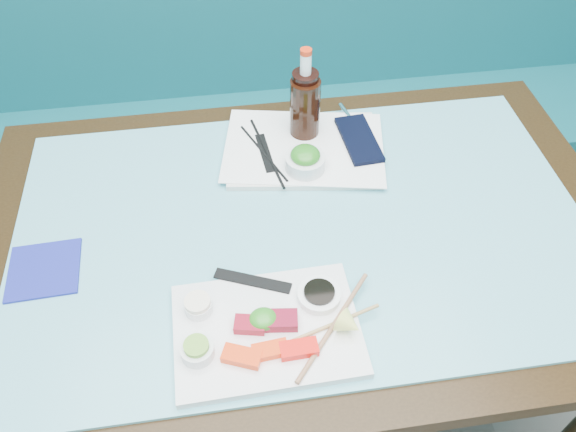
{
  "coord_description": "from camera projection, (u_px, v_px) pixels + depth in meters",
  "views": [
    {
      "loc": [
        -0.15,
        0.68,
        1.66
      ],
      "look_at": [
        -0.03,
        1.44,
        0.8
      ],
      "focal_mm": 35.0,
      "sensor_mm": 36.0,
      "label": 1
    }
  ],
  "objects": [
    {
      "name": "booth_bench",
      "position": [
        263.0,
        123.0,
        2.04
      ],
      "size": [
        3.0,
        0.56,
        1.17
      ],
      "color": "#0F5A63",
      "rests_on": "ground"
    },
    {
      "name": "dining_table",
      "position": [
        302.0,
        252.0,
        1.27
      ],
      "size": [
        1.4,
        0.9,
        0.75
      ],
      "color": "black",
      "rests_on": "ground"
    },
    {
      "name": "glass_top",
      "position": [
        303.0,
        227.0,
        1.2
      ],
      "size": [
        1.22,
        0.76,
        0.01
      ],
      "primitive_type": "cube",
      "color": "#61B3C2",
      "rests_on": "dining_table"
    },
    {
      "name": "sashimi_plate",
      "position": [
        267.0,
        330.0,
        1.02
      ],
      "size": [
        0.34,
        0.25,
        0.02
      ],
      "primitive_type": "cube",
      "rotation": [
        0.0,
        0.0,
        0.02
      ],
      "color": "white",
      "rests_on": "glass_top"
    },
    {
      "name": "salmon_left",
      "position": [
        242.0,
        356.0,
        0.97
      ],
      "size": [
        0.07,
        0.06,
        0.02
      ],
      "primitive_type": "cube",
      "rotation": [
        0.0,
        0.0,
        -0.38
      ],
      "color": "#FF360A",
      "rests_on": "sashimi_plate"
    },
    {
      "name": "salmon_mid",
      "position": [
        270.0,
        350.0,
        0.97
      ],
      "size": [
        0.07,
        0.04,
        0.02
      ],
      "primitive_type": "cube",
      "rotation": [
        0.0,
        0.0,
        0.09
      ],
      "color": "#FF370A",
      "rests_on": "sashimi_plate"
    },
    {
      "name": "salmon_right",
      "position": [
        299.0,
        349.0,
        0.98
      ],
      "size": [
        0.07,
        0.03,
        0.02
      ],
      "primitive_type": "cube",
      "rotation": [
        0.0,
        0.0,
        0.03
      ],
      "color": "#F81209",
      "rests_on": "sashimi_plate"
    },
    {
      "name": "tuna_left",
      "position": [
        250.0,
        325.0,
        1.01
      ],
      "size": [
        0.06,
        0.04,
        0.02
      ],
      "primitive_type": "cube",
      "rotation": [
        0.0,
        0.0,
        -0.21
      ],
      "color": "maroon",
      "rests_on": "sashimi_plate"
    },
    {
      "name": "tuna_right",
      "position": [
        280.0,
        320.0,
        1.01
      ],
      "size": [
        0.07,
        0.05,
        0.02
      ],
      "primitive_type": "cube",
      "rotation": [
        0.0,
        0.0,
        -0.13
      ],
      "color": "maroon",
      "rests_on": "sashimi_plate"
    },
    {
      "name": "seaweed_garnish",
      "position": [
        263.0,
        319.0,
        1.01
      ],
      "size": [
        0.06,
        0.06,
        0.03
      ],
      "primitive_type": "ellipsoid",
      "rotation": [
        0.0,
        0.0,
        0.27
      ],
      "color": "#2B851E",
      "rests_on": "sashimi_plate"
    },
    {
      "name": "ramekin_wasabi",
      "position": [
        197.0,
        351.0,
        0.97
      ],
      "size": [
        0.08,
        0.08,
        0.02
      ],
      "primitive_type": "cylinder",
      "rotation": [
        0.0,
        0.0,
        -0.43
      ],
      "color": "white",
      "rests_on": "sashimi_plate"
    },
    {
      "name": "wasabi_fill",
      "position": [
        196.0,
        346.0,
        0.96
      ],
      "size": [
        0.05,
        0.05,
        0.01
      ],
      "primitive_type": "cylinder",
      "rotation": [
        0.0,
        0.0,
        -0.2
      ],
      "color": "#71B039",
      "rests_on": "ramekin_wasabi"
    },
    {
      "name": "ramekin_ginger",
      "position": [
        198.0,
        307.0,
        1.03
      ],
      "size": [
        0.07,
        0.07,
        0.02
      ],
      "primitive_type": "cylinder",
      "rotation": [
        0.0,
        0.0,
        -0.4
      ],
      "color": "white",
      "rests_on": "sashimi_plate"
    },
    {
      "name": "ginger_fill",
      "position": [
        197.0,
        302.0,
        1.02
      ],
      "size": [
        0.05,
        0.05,
        0.01
      ],
      "primitive_type": "cylinder",
      "rotation": [
        0.0,
        0.0,
        -0.01
      ],
      "color": "white",
      "rests_on": "ramekin_ginger"
    },
    {
      "name": "soy_dish",
      "position": [
        319.0,
        295.0,
        1.05
      ],
      "size": [
        0.08,
        0.08,
        0.02
      ],
      "primitive_type": "cylinder",
      "rotation": [
        0.0,
        0.0,
        -0.02
      ],
      "color": "white",
      "rests_on": "sashimi_plate"
    },
    {
      "name": "soy_fill",
      "position": [
        319.0,
        292.0,
        1.04
      ],
      "size": [
        0.07,
        0.07,
        0.01
      ],
      "primitive_type": "cylinder",
      "rotation": [
        0.0,
        0.0,
        0.15
      ],
      "color": "black",
      "rests_on": "soy_dish"
    },
    {
      "name": "lemon_wedge",
      "position": [
        350.0,
        325.0,
        0.99
      ],
      "size": [
        0.06,
        0.06,
        0.05
      ],
      "primitive_type": "cone",
      "rotation": [
        1.57,
        0.0,
        0.79
      ],
      "color": "#F9FF78",
      "rests_on": "sashimi_plate"
    },
    {
      "name": "chopstick_sleeve",
      "position": [
        253.0,
        281.0,
        1.08
      ],
      "size": [
        0.15,
        0.08,
        0.0
      ],
      "primitive_type": "cube",
      "rotation": [
        0.0,
        0.0,
        -0.4
      ],
      "color": "black",
      "rests_on": "sashimi_plate"
    },
    {
      "name": "wooden_chopstick_a",
      "position": [
        328.0,
        326.0,
        1.01
      ],
      "size": [
        0.2,
        0.07,
        0.01
      ],
      "primitive_type": "cylinder",
      "rotation": [
        1.57,
        0.0,
        -1.28
      ],
      "color": "#AB8650",
      "rests_on": "sashimi_plate"
    },
    {
      "name": "wooden_chopstick_b",
      "position": [
        334.0,
        325.0,
        1.01
      ],
      "size": [
        0.17,
        0.21,
        0.01
      ],
      "primitive_type": "cylinder",
      "rotation": [
        1.57,
        0.0,
        -0.69
      ],
      "color": "#996748",
      "rests_on": "sashimi_plate"
    },
    {
      "name": "serving_tray",
      "position": [
        304.0,
        149.0,
        1.36
      ],
      "size": [
        0.39,
        0.31,
        0.01
      ],
      "primitive_type": "cube",
      "rotation": [
        0.0,
        0.0,
        -0.14
      ],
      "color": "silver",
      "rests_on": "glass_top"
    },
    {
      "name": "paper_placemat",
      "position": [
        304.0,
        147.0,
        1.35
      ],
      "size": [
        0.42,
        0.34,
        0.0
      ],
      "primitive_type": "cube",
      "rotation": [
        0.0,
        0.0,
        -0.19
      ],
      "color": "white",
      "rests_on": "serving_tray"
    },
    {
      "name": "seaweed_bowl",
      "position": [
        305.0,
        163.0,
        1.29
      ],
      "size": [
        0.1,
        0.1,
        0.04
      ],
      "primitive_type": "cylinder",
      "rotation": [
        0.0,
        0.0,
        -0.08
      ],
      "color": "white",
      "rests_on": "serving_tray"
    },
    {
      "name": "seaweed_salad",
      "position": [
        305.0,
        155.0,
        1.27
      ],
      "size": [
        0.09,
        0.09,
        0.03
      ],
      "primitive_type": "ellipsoid",
      "rotation": [
        0.0,
        0.0,
        -0.43
      ],
      "color": "#25771B",
      "rests_on": "seaweed_bowl"
    },
    {
      "name": "cola_glass",
      "position": [
        305.0,
        108.0,
        1.33
      ],
      "size": [
        0.07,
        0.07,
        0.15
      ],
      "primitive_type": "cylinder",
      "rotation": [
        0.0,
        0.0,
        -0.02
      ],
      "color": "black",
      "rests_on": "serving_tray"
    },
    {
      "name": "navy_pouch",
      "position": [
        359.0,
        140.0,
        1.36
      ],
      "size": [
        0.09,
        0.18,
        0.01
      ],
      "primitive_type": "cube",
      "rotation": [
        0.0,
        0.0,
        0.07
      ],
      "color": "black",
      "rests_on": "serving_tray"
    },
    {
      "name": "fork",
      "position": [
        347.0,
        114.0,
        1.43
      ],
      "size": [
        0.03,
        0.08,
        0.01
      ],
      "primitive_type": "cylinder",
      "rotation": [
        1.57,
        0.0,
        0.23
      ],
      "color": "white",
      "rests_on": "serving_tray"
    },
    {
      "name": "black_chopstick_a",
      "position": [
        264.0,
        153.0,
        1.33
      ],
      "size": [
        0.09,
        0.21,
        0.01
      ],
      "primitive_type": "cylinder",
      "rotation": [
        1.57,
        0.0,
        0.39
      ],
      "color": "black",
      "rests_on": "serving_tray"
    },
    {
      "name": "black_chopstick_b",
      "position": [
        267.0,
        152.0,
        1.33
      ],
      "size": [
        0.05,
        0.25,
        0.01
      ],
      "primitive_type": "cylinder",
      "rotation": [
        1.57,
        0.0,
        0.19
      ],
      "color": "black",
      "rests_on": "serving_tray"
    },
    {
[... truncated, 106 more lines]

